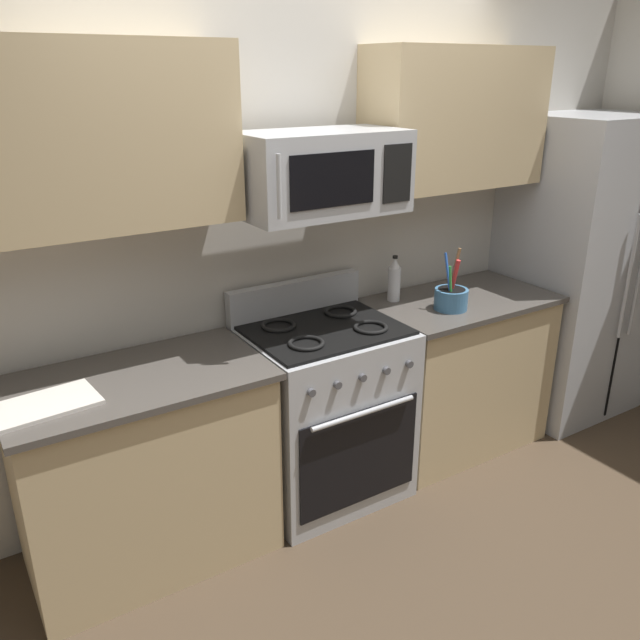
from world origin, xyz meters
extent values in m
plane|color=#473828|center=(0.00, 0.00, 0.00)|extent=(16.00, 16.00, 0.00)
cube|color=beige|center=(0.00, 1.04, 1.30)|extent=(8.00, 0.10, 2.60)
cube|color=tan|center=(-0.94, 0.66, 0.44)|extent=(1.05, 0.58, 0.88)
cube|color=#4C4742|center=(-0.94, 0.66, 0.90)|extent=(1.09, 0.62, 0.03)
cube|color=#B2B5BA|center=(0.00, 0.66, 0.46)|extent=(0.76, 0.62, 0.91)
cube|color=black|center=(0.00, 0.34, 0.36)|extent=(0.67, 0.01, 0.51)
cylinder|color=#B2B5BA|center=(0.00, 0.32, 0.62)|extent=(0.57, 0.02, 0.02)
cube|color=black|center=(0.00, 0.66, 0.92)|extent=(0.73, 0.56, 0.02)
cube|color=#B2B5BA|center=(0.00, 0.94, 1.00)|extent=(0.76, 0.06, 0.18)
torus|color=black|center=(-0.18, 0.53, 0.93)|extent=(0.17, 0.17, 0.02)
torus|color=black|center=(0.18, 0.53, 0.93)|extent=(0.17, 0.17, 0.02)
torus|color=black|center=(-0.18, 0.79, 0.93)|extent=(0.17, 0.17, 0.02)
torus|color=black|center=(0.18, 0.79, 0.93)|extent=(0.17, 0.17, 0.02)
cylinder|color=#4C4C51|center=(-0.27, 0.33, 0.79)|extent=(0.04, 0.02, 0.04)
cylinder|color=#4C4C51|center=(-0.14, 0.33, 0.79)|extent=(0.04, 0.02, 0.04)
cylinder|color=#4C4C51|center=(0.00, 0.33, 0.79)|extent=(0.04, 0.02, 0.04)
cylinder|color=#4C4C51|center=(0.14, 0.33, 0.79)|extent=(0.04, 0.02, 0.04)
cylinder|color=#4C4C51|center=(0.27, 0.33, 0.79)|extent=(0.04, 0.02, 0.04)
cube|color=tan|center=(0.91, 0.66, 0.44)|extent=(1.00, 0.58, 0.88)
cube|color=#4C4742|center=(0.91, 0.66, 0.90)|extent=(1.04, 0.62, 0.03)
cube|color=#B2B5BA|center=(1.89, 0.64, 0.93)|extent=(0.87, 0.69, 1.86)
cube|color=black|center=(1.89, 0.29, 0.93)|extent=(0.01, 0.01, 1.77)
cylinder|color=#B2B5BA|center=(1.84, 0.27, 0.98)|extent=(0.02, 0.02, 0.74)
cylinder|color=#B2B5BA|center=(1.94, 0.27, 0.98)|extent=(0.02, 0.02, 0.74)
cube|color=#B2B5BA|center=(0.00, 0.69, 1.67)|extent=(0.76, 0.40, 0.37)
cube|color=black|center=(-0.07, 0.49, 1.67)|extent=(0.42, 0.01, 0.23)
cube|color=black|center=(0.27, 0.49, 1.67)|extent=(0.15, 0.01, 0.26)
cylinder|color=#B2B5BA|center=(-0.34, 0.46, 1.67)|extent=(0.02, 0.02, 0.26)
cube|color=tan|center=(-0.94, 0.82, 1.86)|extent=(1.08, 0.34, 0.71)
cube|color=tan|center=(0.92, 0.82, 1.86)|extent=(1.03, 0.34, 0.71)
cylinder|color=teal|center=(0.73, 0.56, 0.97)|extent=(0.18, 0.18, 0.11)
cylinder|color=black|center=(0.73, 0.56, 0.97)|extent=(0.14, 0.14, 0.09)
cylinder|color=red|center=(0.74, 0.56, 1.06)|extent=(0.03, 0.07, 0.25)
cylinder|color=olive|center=(0.74, 0.57, 1.09)|extent=(0.06, 0.05, 0.31)
cylinder|color=green|center=(0.70, 0.54, 1.04)|extent=(0.03, 0.03, 0.23)
cylinder|color=blue|center=(0.71, 0.56, 1.08)|extent=(0.02, 0.08, 0.28)
cube|color=silver|center=(-1.31, 0.58, 0.92)|extent=(0.41, 0.27, 0.02)
cylinder|color=silver|center=(0.57, 0.83, 1.00)|extent=(0.07, 0.07, 0.19)
cone|color=silver|center=(0.57, 0.83, 1.12)|extent=(0.06, 0.06, 0.05)
cylinder|color=black|center=(0.57, 0.83, 1.16)|extent=(0.03, 0.03, 0.01)
camera|label=1|loc=(-1.58, -1.81, 2.10)|focal=36.46mm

